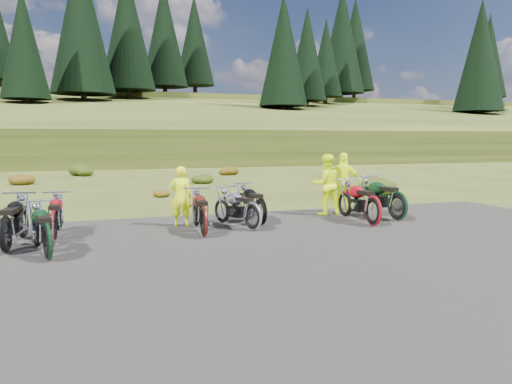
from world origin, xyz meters
name	(u,v)px	position (x,y,z in m)	size (l,w,h in m)	color
ground	(236,242)	(0.00, 0.00, 0.00)	(300.00, 300.00, 0.00)	#394115
gravel_pad	(266,263)	(0.00, -2.00, 0.00)	(20.00, 12.00, 0.04)	black
hill_slope	(113,158)	(0.00, 50.00, 0.00)	(300.00, 46.00, 3.00)	#2B3A13
hill_plateau	(99,148)	(0.00, 110.00, 0.00)	(300.00, 90.00, 9.17)	#2B3A13
conifer_21	(23,43)	(-9.00, 50.00, 12.56)	(5.28, 5.28, 14.00)	black
conifer_22	(81,20)	(-3.00, 56.00, 16.77)	(7.92, 7.92, 20.00)	black
conifer_23	(127,28)	(3.00, 62.00, 17.47)	(7.48, 7.48, 19.00)	black
conifer_24	(164,34)	(9.00, 68.00, 18.16)	(7.04, 7.04, 18.00)	black
conifer_25	(194,40)	(15.00, 74.00, 18.66)	(6.60, 6.60, 17.00)	black
conifer_26	(284,50)	(21.00, 49.00, 13.37)	(6.16, 6.16, 16.00)	black
conifer_27	(307,54)	(27.00, 55.00, 14.06)	(5.72, 5.72, 15.00)	black
conifer_28	(326,58)	(33.00, 61.00, 14.76)	(5.28, 5.28, 14.00)	black
conifer_29	(342,40)	(39.00, 67.00, 18.97)	(7.92, 7.92, 20.00)	black
conifer_30	(355,44)	(45.00, 73.00, 19.66)	(7.48, 7.48, 19.00)	black
conifer_31	(480,55)	(51.00, 48.00, 14.18)	(7.04, 7.04, 18.00)	black
conifer_32	(483,58)	(57.00, 54.00, 14.87)	(6.60, 6.60, 17.00)	black
conifer_33	(484,61)	(63.00, 60.00, 15.56)	(6.16, 6.16, 16.00)	black
conifer_34	(486,64)	(69.00, 66.00, 16.26)	(5.72, 5.72, 15.00)	black
conifer_35	(487,66)	(75.00, 72.00, 16.95)	(5.28, 5.28, 14.00)	black
conifer_36	(489,56)	(81.00, 78.00, 20.16)	(7.92, 7.92, 20.00)	black
shrub_2	(21,177)	(-6.20, 16.60, 0.38)	(1.30, 1.30, 0.77)	#62340C
shrub_3	(83,169)	(-3.30, 21.90, 0.46)	(1.56, 1.56, 0.92)	#1F310C
shrub_4	(160,191)	(-0.40, 9.20, 0.23)	(0.77, 0.77, 0.45)	#62340C
shrub_5	(202,178)	(2.50, 14.50, 0.31)	(1.03, 1.03, 0.61)	#1F310C
shrub_6	(228,169)	(5.40, 19.80, 0.38)	(1.30, 1.30, 0.77)	#62340C
shrub_7	(379,184)	(8.30, 7.10, 0.46)	(1.56, 1.56, 0.92)	#1F310C
shrub_8	(371,178)	(11.20, 12.40, 0.23)	(0.77, 0.77, 0.45)	#62340C
motorcycle_0	(7,254)	(-4.73, 0.34, 0.00)	(2.17, 0.72, 1.13)	black
motorcycle_1	(54,242)	(-3.88, 1.27, 0.00)	(1.98, 0.66, 1.04)	maroon
motorcycle_2	(49,262)	(-3.89, -0.59, 0.00)	(2.01, 0.67, 1.05)	black
motorcycle_3	(253,232)	(0.75, 1.06, 0.00)	(2.03, 0.68, 1.06)	silver
motorcycle_4	(204,238)	(-0.58, 0.65, 0.00)	(2.07, 0.69, 1.08)	#4E140D
motorcycle_5	(261,226)	(1.22, 1.75, 0.00)	(2.04, 0.68, 1.07)	black
motorcycle_6	(373,227)	(3.98, 0.68, 0.00)	(2.26, 0.75, 1.18)	#A10B17
motorcycle_7	(397,221)	(5.11, 1.21, 0.00)	(2.30, 0.77, 1.20)	black
person_middle	(181,197)	(-0.82, 2.29, 0.79)	(0.58, 0.38, 1.58)	#E7FF0D
person_right_a	(326,185)	(3.70, 2.85, 0.91)	(0.89, 0.69, 1.83)	#E7FF0D
person_right_b	(344,184)	(4.41, 3.05, 0.93)	(1.09, 0.45, 1.86)	#E7FF0D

